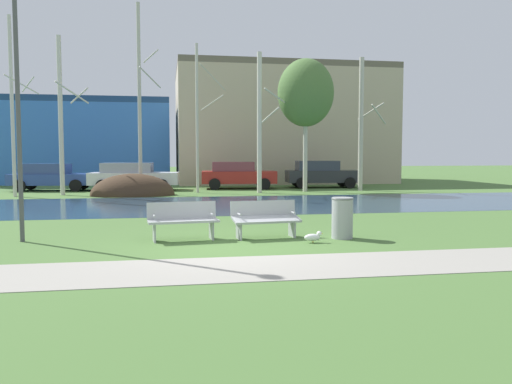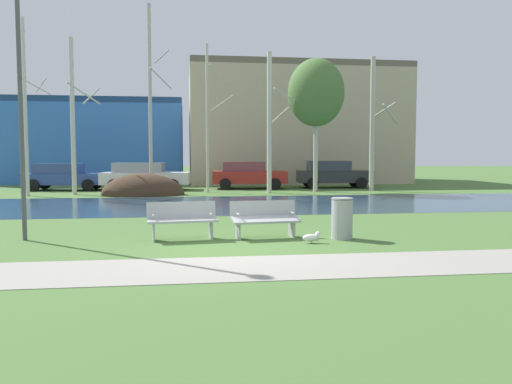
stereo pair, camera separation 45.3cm
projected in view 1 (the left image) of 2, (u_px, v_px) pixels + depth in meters
ground_plane at (201, 203)px, 20.63m from camera, size 120.00×120.00×0.00m
paved_path_strip at (246, 268)px, 8.91m from camera, size 60.00×1.97×0.01m
river_band at (202, 205)px, 20.04m from camera, size 80.00×7.61×0.01m
soil_mound at (133, 195)px, 24.74m from camera, size 3.99×2.70×2.09m
bench_left at (183, 220)px, 11.80m from camera, size 1.65×0.73×0.87m
bench_right at (265, 218)px, 12.13m from camera, size 1.65×0.73×0.87m
trash_bin at (342, 217)px, 12.05m from camera, size 0.52×0.52×0.96m
seagull at (313, 237)px, 11.47m from camera, size 0.44×0.16×0.26m
streetlamp at (16, 57)px, 11.32m from camera, size 0.32×0.32×6.29m
birch_far_left at (13, 106)px, 23.61m from camera, size 1.31×2.26×8.29m
birch_left at (61, 115)px, 24.56m from camera, size 1.46×2.67×7.59m
birch_center_left at (140, 98)px, 25.33m from camera, size 1.15×2.02×9.35m
birch_center at (198, 117)px, 26.10m from camera, size 1.54×2.81×7.54m
birch_center_right at (260, 122)px, 26.01m from camera, size 1.48×2.39×7.09m
birch_right at (306, 93)px, 26.81m from camera, size 2.94×2.94×6.93m
birch_far_right at (362, 124)px, 27.77m from camera, size 1.53×2.65×7.15m
parked_van_nearest_blue at (51, 176)px, 27.77m from camera, size 4.44×2.21×1.46m
parked_sedan_second_white at (133, 176)px, 28.06m from camera, size 4.88×2.40×1.50m
parked_hatch_third_red at (237, 175)px, 29.37m from camera, size 4.33×2.33×1.54m
parked_wagon_fourth_dark at (321, 174)px, 30.32m from camera, size 4.38×2.20×1.58m
building_blue_store at (76, 142)px, 36.53m from camera, size 13.07×7.85×5.72m
building_beige_block at (278, 126)px, 37.49m from camera, size 14.62×9.83×8.01m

